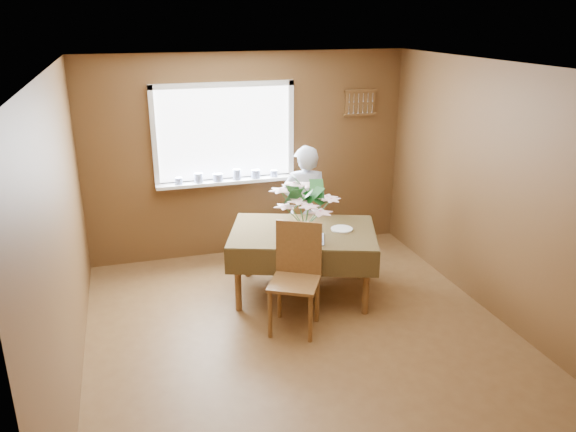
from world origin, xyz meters
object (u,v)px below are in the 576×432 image
object	(u,v)px
chair_near	(296,273)
chair_far	(307,228)
seated_woman	(305,208)
flower_bouquet	(305,206)
dining_table	(303,238)

from	to	relation	value
chair_near	chair_far	bearing A→B (deg)	96.05
seated_woman	flower_bouquet	xyz separation A→B (m)	(-0.27, -0.83, 0.33)
dining_table	chair_far	world-z (taller)	chair_far
chair_near	seated_woman	bearing A→B (deg)	97.34
chair_near	flower_bouquet	bearing A→B (deg)	91.17
chair_far	seated_woman	bearing A→B (deg)	16.09
dining_table	chair_near	size ratio (longest dim) A/B	1.71
chair_far	seated_woman	distance (m)	0.26
chair_far	seated_woman	xyz separation A→B (m)	(-0.04, -0.01, 0.26)
dining_table	chair_far	distance (m)	0.74
chair_near	dining_table	bearing A→B (deg)	95.26
chair_far	flower_bouquet	bearing A→B (deg)	72.89
seated_woman	flower_bouquet	world-z (taller)	seated_woman
chair_far	flower_bouquet	world-z (taller)	flower_bouquet
dining_table	chair_near	bearing A→B (deg)	-94.04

